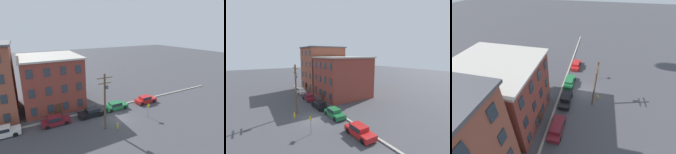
{
  "view_description": "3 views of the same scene",
  "coord_description": "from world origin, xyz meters",
  "views": [
    {
      "loc": [
        -13.74,
        -22.89,
        14.85
      ],
      "look_at": [
        0.59,
        3.73,
        6.32
      ],
      "focal_mm": 28.0,
      "sensor_mm": 36.0,
      "label": 1
    },
    {
      "loc": [
        21.79,
        -8.6,
        10.25
      ],
      "look_at": [
        -0.45,
        5.08,
        6.39
      ],
      "focal_mm": 24.0,
      "sensor_mm": 36.0,
      "label": 2
    },
    {
      "loc": [
        -22.51,
        -0.78,
        19.33
      ],
      "look_at": [
        -0.98,
        4.0,
        3.32
      ],
      "focal_mm": 24.0,
      "sensor_mm": 36.0,
      "label": 3
    }
  ],
  "objects": [
    {
      "name": "car_black",
      "position": [
        -3.8,
        3.04,
        0.75
      ],
      "size": [
        4.4,
        1.92,
        1.43
      ],
      "color": "black",
      "rests_on": "ground_plane"
    },
    {
      "name": "ground_plane",
      "position": [
        0.0,
        0.0,
        0.0
      ],
      "size": [
        200.0,
        200.0,
        0.0
      ],
      "primitive_type": "plane",
      "color": "#424247"
    },
    {
      "name": "apartment_midblock",
      "position": [
        -8.77,
        11.56,
        4.93
      ],
      "size": [
        10.91,
        11.64,
        9.83
      ],
      "color": "brown",
      "rests_on": "ground_plane"
    },
    {
      "name": "caution_sign",
      "position": [
        4.42,
        -2.06,
        1.77
      ],
      "size": [
        0.85,
        0.08,
        2.68
      ],
      "color": "slate",
      "rests_on": "ground_plane"
    },
    {
      "name": "car_green",
      "position": [
        1.21,
        3.36,
        0.75
      ],
      "size": [
        4.4,
        1.92,
        1.43
      ],
      "color": "#1E6638",
      "rests_on": "ground_plane"
    },
    {
      "name": "kerb_strip",
      "position": [
        0.0,
        4.5,
        0.08
      ],
      "size": [
        56.0,
        0.36,
        0.16
      ],
      "primitive_type": "cube",
      "color": "#9E998E",
      "rests_on": "ground_plane"
    },
    {
      "name": "fire_hydrant",
      "position": [
        -1.8,
        -2.48,
        0.48
      ],
      "size": [
        0.24,
        0.34,
        0.96
      ],
      "color": "yellow",
      "rests_on": "ground_plane"
    },
    {
      "name": "utility_pole",
      "position": [
        -3.41,
        -1.58,
        4.87
      ],
      "size": [
        2.4,
        0.44,
        8.65
      ],
      "color": "brown",
      "rests_on": "ground_plane"
    },
    {
      "name": "car_maroon",
      "position": [
        -9.92,
        3.12,
        0.75
      ],
      "size": [
        4.4,
        1.92,
        1.43
      ],
      "color": "maroon",
      "rests_on": "ground_plane"
    },
    {
      "name": "car_red",
      "position": [
        8.05,
        3.08,
        0.75
      ],
      "size": [
        4.4,
        1.92,
        1.43
      ],
      "color": "#B21E1E",
      "rests_on": "ground_plane"
    }
  ]
}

